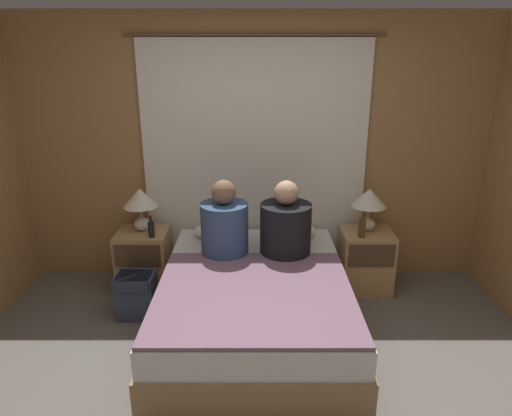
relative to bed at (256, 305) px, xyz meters
name	(u,v)px	position (x,y,z in m)	size (l,w,h in m)	color
ground_plane	(255,402)	(0.00, -0.77, -0.25)	(16.00, 16.00, 0.00)	#66605B
wall_back	(256,152)	(0.00, 1.10, 1.00)	(4.48, 0.06, 2.50)	#A37547
curtain_panel	(256,164)	(0.00, 1.03, 0.89)	(2.28, 0.02, 2.30)	white
bed	(256,305)	(0.00, 0.00, 0.00)	(1.46, 1.96, 0.52)	#99754C
nightstand_left	(146,260)	(-1.04, 0.74, 0.04)	(0.47, 0.43, 0.58)	tan
nightstand_right	(367,260)	(1.04, 0.74, 0.04)	(0.47, 0.43, 0.58)	tan
lamp_left	(142,201)	(-1.04, 0.78, 0.61)	(0.32, 0.32, 0.40)	silver
lamp_right	(371,201)	(1.04, 0.78, 0.61)	(0.32, 0.32, 0.40)	silver
pillow_left	(222,231)	(-0.32, 0.78, 0.32)	(0.49, 0.32, 0.12)	white
pillow_right	(291,231)	(0.32, 0.78, 0.32)	(0.49, 0.32, 0.12)	white
blanket_on_bed	(256,293)	(0.00, -0.30, 0.28)	(1.40, 1.30, 0.03)	slate
person_left_in_bed	(226,226)	(-0.25, 0.39, 0.52)	(0.40, 0.40, 0.66)	#38517A
person_right_in_bed	(287,227)	(0.26, 0.39, 0.51)	(0.43, 0.43, 0.65)	black
beer_bottle_on_left_stand	(153,229)	(-0.92, 0.62, 0.40)	(0.06, 0.06, 0.20)	black
beer_bottle_on_right_stand	(364,228)	(0.96, 0.62, 0.42)	(0.06, 0.06, 0.23)	#513819
backpack_on_floor	(137,292)	(-1.01, 0.26, -0.04)	(0.32, 0.28, 0.38)	#333D56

